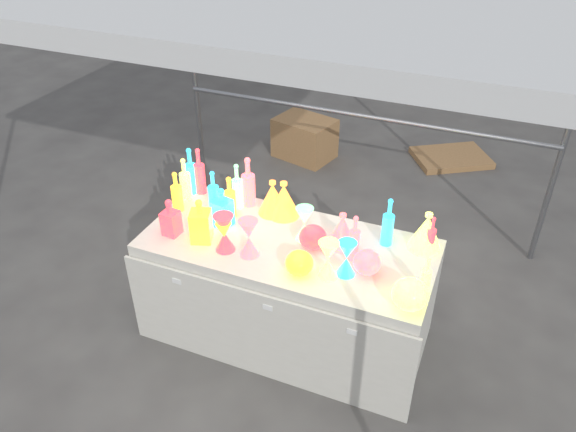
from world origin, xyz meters
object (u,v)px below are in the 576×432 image
at_px(bottle_0, 230,197).
at_px(hourglass_0, 224,233).
at_px(display_table, 287,290).
at_px(decanter_0, 200,220).
at_px(cardboard_box_closed, 305,138).
at_px(globe_0, 299,264).
at_px(lampshade_0, 273,197).

bearing_deg(bottle_0, hourglass_0, -67.77).
height_order(display_table, hourglass_0, hourglass_0).
bearing_deg(display_table, decanter_0, -162.27).
distance_m(decanter_0, hourglass_0, 0.18).
distance_m(bottle_0, decanter_0, 0.31).
bearing_deg(display_table, bottle_0, 162.65).
relative_size(cardboard_box_closed, hourglass_0, 2.39).
xyz_separation_m(hourglass_0, globe_0, (0.49, -0.04, -0.06)).
bearing_deg(decanter_0, cardboard_box_closed, 77.00).
xyz_separation_m(display_table, lampshade_0, (-0.22, 0.29, 0.49)).
relative_size(decanter_0, hourglass_0, 1.20).
bearing_deg(hourglass_0, display_table, 30.70).
height_order(decanter_0, globe_0, decanter_0).
height_order(display_table, lampshade_0, lampshade_0).
distance_m(display_table, cardboard_box_closed, 2.59).
bearing_deg(cardboard_box_closed, decanter_0, -68.56).
xyz_separation_m(cardboard_box_closed, bottle_0, (0.36, -2.31, 0.69)).
bearing_deg(hourglass_0, decanter_0, 169.87).
relative_size(bottle_0, lampshade_0, 1.23).
relative_size(cardboard_box_closed, bottle_0, 1.98).
bearing_deg(globe_0, decanter_0, 173.84).
relative_size(display_table, bottle_0, 6.26).
height_order(globe_0, lampshade_0, lampshade_0).
bearing_deg(cardboard_box_closed, lampshade_0, -60.05).
height_order(display_table, decanter_0, decanter_0).
xyz_separation_m(bottle_0, lampshade_0, (0.24, 0.14, -0.03)).
bearing_deg(lampshade_0, globe_0, -64.42).
height_order(cardboard_box_closed, decanter_0, decanter_0).
relative_size(bottle_0, hourglass_0, 1.21).
bearing_deg(hourglass_0, lampshade_0, 78.14).
relative_size(bottle_0, decanter_0, 1.01).
xyz_separation_m(display_table, cardboard_box_closed, (-0.82, 2.45, -0.16)).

